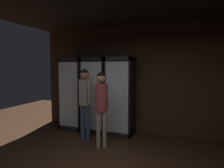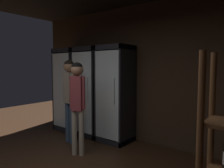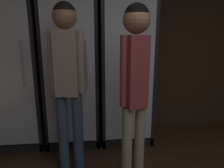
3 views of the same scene
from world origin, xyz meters
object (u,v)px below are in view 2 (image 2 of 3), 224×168
Objects in this scene: cooler_far_left at (71,90)px; cooler_left at (92,92)px; shopper_far at (69,91)px; shopper_near at (77,95)px; cooler_center at (117,95)px.

cooler_left is at bearing 0.13° from cooler_far_left.
shopper_far is (0.02, -0.69, 0.10)m from cooler_left.
cooler_left is 1.22× the size of shopper_near.
cooler_far_left is at bearing 141.89° from shopper_near.
cooler_center is at bearing -0.15° from cooler_left.
shopper_far is (0.71, -0.68, 0.09)m from cooler_far_left.
cooler_left is (0.69, 0.00, -0.01)m from cooler_far_left.
shopper_far is at bearing -43.89° from cooler_far_left.
cooler_left is 1.19m from shopper_near.
cooler_far_left is 0.69m from cooler_left.
cooler_far_left is 1.18× the size of shopper_far.
cooler_center is (1.38, -0.00, -0.00)m from cooler_far_left.
shopper_far is (-0.58, 0.33, 0.00)m from shopper_near.
shopper_near is at bearing -29.58° from shopper_far.
cooler_center is 1.22× the size of shopper_near.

